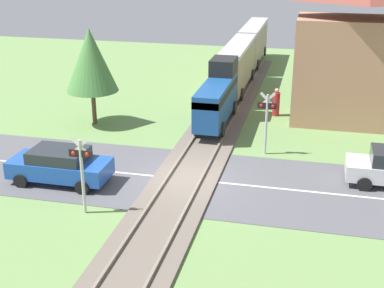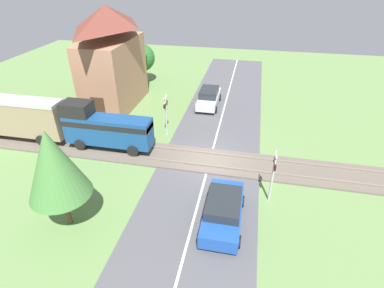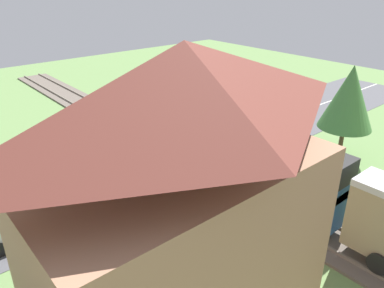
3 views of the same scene
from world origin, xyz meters
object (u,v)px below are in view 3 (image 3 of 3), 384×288
at_px(crossing_signal_west_approach, 179,98).
at_px(crossing_signal_east_approach, 177,165).
at_px(car_near_crossing, 225,117).
at_px(car_far_side, 27,214).
at_px(pedestrian_by_station, 291,262).
at_px(station_building, 186,230).

bearing_deg(crossing_signal_west_approach, crossing_signal_east_approach, 51.23).
relative_size(car_near_crossing, crossing_signal_west_approach, 1.38).
distance_m(car_near_crossing, car_far_side, 14.18).
distance_m(car_far_side, crossing_signal_east_approach, 6.32).
distance_m(car_near_crossing, pedestrian_by_station, 13.85).
xyz_separation_m(car_far_side, crossing_signal_east_approach, (-5.78, 2.29, 1.15)).
bearing_deg(crossing_signal_east_approach, station_building, 53.57).
height_order(car_near_crossing, crossing_signal_east_approach, crossing_signal_east_approach).
bearing_deg(station_building, pedestrian_by_station, 177.38).
bearing_deg(crossing_signal_west_approach, car_near_crossing, 132.68).
bearing_deg(station_building, car_near_crossing, -138.41).
relative_size(station_building, pedestrian_by_station, 5.13).
distance_m(crossing_signal_west_approach, pedestrian_by_station, 14.84).
relative_size(car_near_crossing, crossing_signal_east_approach, 1.38).
height_order(crossing_signal_west_approach, pedestrian_by_station, crossing_signal_west_approach).
bearing_deg(crossing_signal_east_approach, crossing_signal_west_approach, -128.77).
distance_m(car_far_side, pedestrian_by_station, 10.17).
bearing_deg(crossing_signal_east_approach, pedestrian_by_station, 90.08).
xyz_separation_m(car_near_crossing, station_building, (12.44, 11.04, 3.29)).
distance_m(car_near_crossing, crossing_signal_east_approach, 9.69).
height_order(crossing_signal_west_approach, station_building, station_building).
relative_size(crossing_signal_east_approach, station_building, 0.37).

